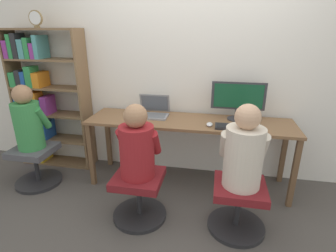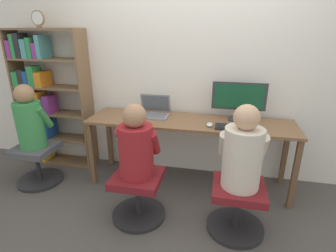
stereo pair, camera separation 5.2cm
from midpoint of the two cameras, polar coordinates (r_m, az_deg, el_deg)
The scene contains 15 objects.
ground_plane at distance 2.90m, azimuth 3.03°, elevation -14.96°, with size 14.00×14.00×0.00m, color #4C4742.
wall_back at distance 3.01m, azimuth 5.23°, elevation 13.09°, with size 10.00×0.05×2.60m.
desk at distance 2.82m, azimuth 4.09°, elevation -0.30°, with size 2.19×0.55×0.76m.
desktop_monitor at distance 2.85m, azimuth 14.49°, elevation 5.63°, with size 0.55×0.19×0.40m.
laptop at distance 2.94m, azimuth -3.79°, elevation 3.15°, with size 0.34×0.28×0.23m.
keyboard at distance 2.64m, azimuth 14.38°, elevation -0.26°, with size 0.44×0.16×0.03m.
computer_mouse_by_keyboard at distance 2.66m, azimuth 8.49°, elevation 0.36°, with size 0.06×0.11×0.03m.
office_chair_left at distance 2.44m, azimuth 14.39°, elevation -16.27°, with size 0.50×0.50×0.45m.
office_chair_right at distance 2.51m, azimuth -6.94°, elevation -14.52°, with size 0.50×0.50×0.45m.
person_at_monitor at distance 2.19m, azimuth 15.54°, elevation -5.38°, with size 0.38×0.34×0.70m.
person_at_laptop at distance 2.28m, azimuth -7.42°, elevation -4.28°, with size 0.37×0.32×0.66m.
bookshelf at distance 3.62m, azimuth -26.30°, elevation 4.95°, with size 0.93×0.27×1.69m.
desk_clock at distance 3.38m, azimuth -27.28°, elevation 20.09°, with size 0.16×0.03×0.18m.
office_chair_side at distance 3.36m, azimuth -27.20°, elevation -7.32°, with size 0.50×0.50×0.45m.
person_near_shelf at distance 3.18m, azimuth -28.64°, elevation 1.04°, with size 0.34×0.32×0.70m.
Camera 1 is at (0.28, -2.35, 1.68)m, focal length 28.00 mm.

